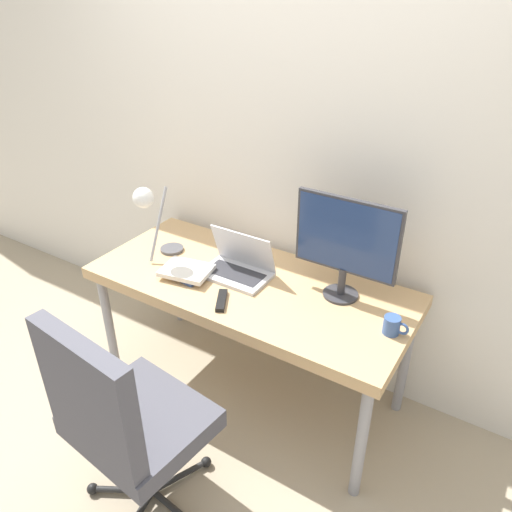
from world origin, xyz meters
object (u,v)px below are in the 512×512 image
at_px(mug, 392,326).
at_px(desk_lamp, 150,209).
at_px(monitor, 346,242).
at_px(book_stack, 188,271).
at_px(office_chair, 122,416).
at_px(laptop, 238,266).

bearing_deg(mug, desk_lamp, -176.67).
xyz_separation_m(monitor, mug, (0.30, -0.15, -0.25)).
bearing_deg(mug, book_stack, -174.61).
height_order(desk_lamp, office_chair, desk_lamp).
xyz_separation_m(office_chair, mug, (0.75, 0.85, 0.19)).
distance_m(office_chair, mug, 1.15).
bearing_deg(office_chair, laptop, 93.96).
distance_m(desk_lamp, office_chair, 1.03).
relative_size(laptop, mug, 3.14).
bearing_deg(desk_lamp, book_stack, -5.45).
distance_m(desk_lamp, mug, 1.29).
distance_m(monitor, mug, 0.42).
xyz_separation_m(monitor, book_stack, (-0.72, -0.25, -0.26)).
xyz_separation_m(office_chair, book_stack, (-0.27, 0.75, 0.17)).
height_order(laptop, office_chair, office_chair).
relative_size(desk_lamp, book_stack, 1.57).
bearing_deg(desk_lamp, office_chair, -56.94).
height_order(desk_lamp, book_stack, desk_lamp).
bearing_deg(laptop, mug, -3.41).
relative_size(office_chair, book_stack, 3.75).
bearing_deg(book_stack, monitor, 18.87).
bearing_deg(desk_lamp, mug, 3.33).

